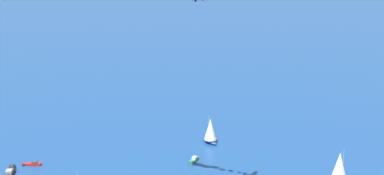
# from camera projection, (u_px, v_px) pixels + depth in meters

# --- Properties ---
(sailboat_far_port) EXTENTS (7.57, 8.83, 11.79)m
(sailboat_far_port) POSITION_uv_depth(u_px,v_px,m) (210.00, 131.00, 218.17)
(sailboat_far_port) COLOR #23478C
(sailboat_far_port) RESTS_ON ground_plane
(sailboat_inshore) EXTENTS (6.26, 9.62, 11.95)m
(sailboat_inshore) POSITION_uv_depth(u_px,v_px,m) (340.00, 167.00, 180.95)
(sailboat_inshore) COLOR #23478C
(sailboat_inshore) RESTS_ON ground_plane
(motorboat_trailing) EXTENTS (9.87, 6.93, 2.86)m
(motorboat_trailing) POSITION_uv_depth(u_px,v_px,m) (10.00, 172.00, 188.62)
(motorboat_trailing) COLOR black
(motorboat_trailing) RESTS_ON ground_plane
(motorboat_outer_ring_c) EXTENTS (7.23, 2.03, 2.09)m
(motorboat_outer_ring_c) POSITION_uv_depth(u_px,v_px,m) (193.00, 161.00, 199.15)
(motorboat_outer_ring_c) COLOR #33704C
(motorboat_outer_ring_c) RESTS_ON ground_plane
(motorboat_outer_ring_d) EXTENTS (4.02, 6.87, 1.94)m
(motorboat_outer_ring_d) POSITION_uv_depth(u_px,v_px,m) (31.00, 164.00, 196.14)
(motorboat_outer_ring_d) COLOR #B21E1E
(motorboat_outer_ring_d) RESTS_ON ground_plane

